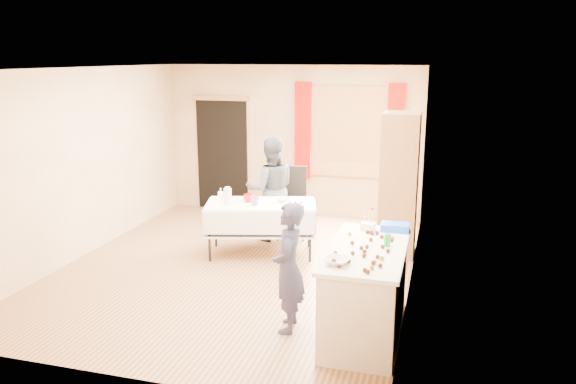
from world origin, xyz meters
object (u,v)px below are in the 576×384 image
(party_table, at_px, (261,224))
(woman, at_px, (271,189))
(counter, at_px, (366,291))
(chair, at_px, (291,216))
(cabinet, at_px, (399,185))
(girl, at_px, (289,267))

(party_table, bearing_deg, woman, 80.26)
(counter, xyz_separation_m, chair, (-1.54, 2.82, -0.13))
(cabinet, xyz_separation_m, girl, (-0.87, -2.61, -0.33))
(party_table, distance_m, girl, 2.31)
(cabinet, distance_m, chair, 1.81)
(counter, bearing_deg, chair, 118.69)
(cabinet, distance_m, girl, 2.77)
(party_table, distance_m, woman, 0.77)
(girl, bearing_deg, chair, -174.28)
(cabinet, relative_size, woman, 1.28)
(cabinet, bearing_deg, counter, -92.30)
(girl, distance_m, woman, 2.95)
(counter, relative_size, chair, 1.46)
(party_table, bearing_deg, cabinet, 1.35)
(girl, bearing_deg, counter, 90.39)
(counter, distance_m, girl, 0.81)
(party_table, height_order, chair, chair)
(woman, bearing_deg, chair, -168.61)
(chair, bearing_deg, party_table, -115.37)
(party_table, height_order, girl, girl)
(cabinet, height_order, chair, cabinet)
(counter, bearing_deg, woman, 124.56)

